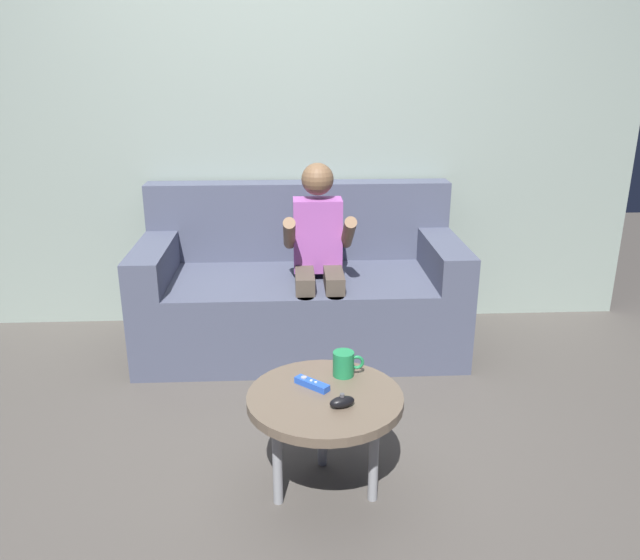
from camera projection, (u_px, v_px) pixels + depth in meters
name	position (u px, v px, depth m)	size (l,w,h in m)	color
ground_plane	(281.00, 460.00, 2.56)	(8.43, 8.43, 0.00)	#4C4742
wall_back	(279.00, 113.00, 3.58)	(4.22, 0.05, 2.50)	gray
couch	(300.00, 292.00, 3.53)	(1.73, 0.80, 0.87)	#474C60
person_seated_on_couch	(318.00, 253.00, 3.27)	(0.36, 0.44, 1.04)	#4C4238
coffee_table	(325.00, 405.00, 2.25)	(0.56, 0.56, 0.41)	brown
game_remote_blue_near_edge	(312.00, 384.00, 2.29)	(0.13, 0.12, 0.03)	blue
nunchuk_black	(342.00, 402.00, 2.15)	(0.10, 0.07, 0.05)	black
coffee_mug	(344.00, 364.00, 2.36)	(0.12, 0.08, 0.09)	#1E7F47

